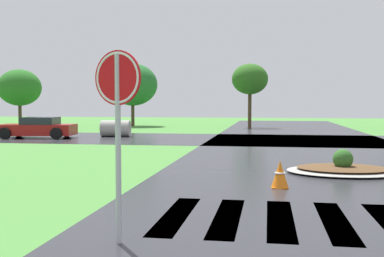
# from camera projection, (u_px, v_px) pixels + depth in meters

# --- Properties ---
(asphalt_roadway) EXTENTS (9.31, 80.00, 0.01)m
(asphalt_roadway) POSITION_uv_depth(u_px,v_px,m) (331.00, 181.00, 11.96)
(asphalt_roadway) COLOR #2B2B30
(asphalt_roadway) RESTS_ON ground
(asphalt_cross_road) EXTENTS (90.00, 8.38, 0.01)m
(asphalt_cross_road) POSITION_uv_depth(u_px,v_px,m) (298.00, 140.00, 24.97)
(asphalt_cross_road) COLOR #2B2B30
(asphalt_cross_road) RESTS_ON ground
(crosswalk_stripes) EXTENTS (6.75, 2.92, 0.01)m
(crosswalk_stripes) POSITION_uv_depth(u_px,v_px,m) (363.00, 222.00, 7.83)
(crosswalk_stripes) COLOR white
(crosswalk_stripes) RESTS_ON ground
(stop_sign) EXTENTS (0.73, 0.27, 2.70)m
(stop_sign) POSITION_uv_depth(u_px,v_px,m) (118.00, 100.00, 6.56)
(stop_sign) COLOR #B2B5BA
(stop_sign) RESTS_ON ground
(median_island) EXTENTS (3.10, 2.36, 0.68)m
(median_island) POSITION_uv_depth(u_px,v_px,m) (343.00, 169.00, 13.28)
(median_island) COLOR #9E9B93
(median_island) RESTS_ON ground
(car_blue_compact) EXTENTS (4.33, 2.50, 1.17)m
(car_blue_compact) POSITION_uv_depth(u_px,v_px,m) (37.00, 128.00, 26.44)
(car_blue_compact) COLOR maroon
(car_blue_compact) RESTS_ON ground
(drainage_pipe_stack) EXTENTS (1.74, 1.11, 0.95)m
(drainage_pipe_stack) POSITION_uv_depth(u_px,v_px,m) (116.00, 128.00, 27.53)
(drainage_pipe_stack) COLOR #9E9B93
(drainage_pipe_stack) RESTS_ON ground
(traffic_cone) EXTENTS (0.41, 0.41, 0.64)m
(traffic_cone) POSITION_uv_depth(u_px,v_px,m) (280.00, 175.00, 10.98)
(traffic_cone) COLOR orange
(traffic_cone) RESTS_ON ground
(background_treeline) EXTENTS (45.94, 6.13, 6.12)m
(background_treeline) POSITION_uv_depth(u_px,v_px,m) (311.00, 81.00, 36.85)
(background_treeline) COLOR #4C3823
(background_treeline) RESTS_ON ground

